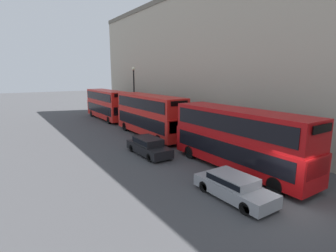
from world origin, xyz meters
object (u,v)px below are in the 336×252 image
object	(u,v)px
bus_second_in_queue	(150,114)
car_hatchback	(148,146)
bus_leading	(238,137)
bus_third_in_queue	(107,103)
car_dark_sedan	(233,186)

from	to	relation	value
bus_second_in_queue	car_hatchback	world-z (taller)	bus_second_in_queue
bus_leading	bus_third_in_queue	bearing A→B (deg)	90.00
bus_third_in_queue	car_dark_sedan	size ratio (longest dim) A/B	2.32
bus_leading	car_hatchback	bearing A→B (deg)	118.09
bus_leading	bus_second_in_queue	distance (m)	12.18
bus_third_in_queue	car_dark_sedan	world-z (taller)	bus_third_in_queue
car_dark_sedan	car_hatchback	xyz separation A→B (m)	(0.00, 9.20, 0.07)
car_hatchback	bus_second_in_queue	bearing A→B (deg)	59.67
bus_second_in_queue	bus_third_in_queue	distance (m)	12.61
bus_second_in_queue	bus_leading	bearing A→B (deg)	-90.00
car_hatchback	car_dark_sedan	bearing A→B (deg)	-90.00
bus_second_in_queue	car_hatchback	bearing A→B (deg)	-120.33
car_dark_sedan	bus_leading	bearing A→B (deg)	39.72
bus_leading	bus_second_in_queue	size ratio (longest dim) A/B	0.99
car_hatchback	bus_leading	bearing A→B (deg)	-61.91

